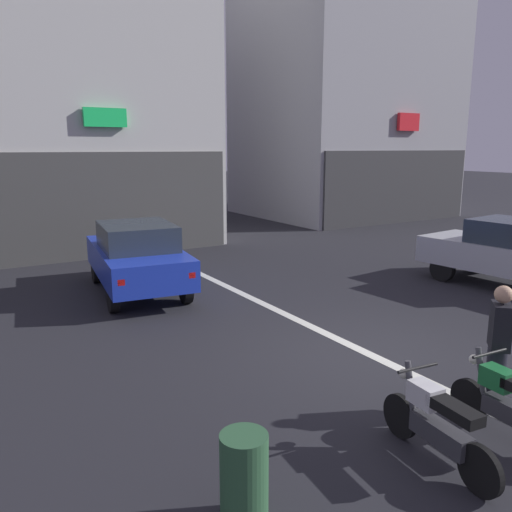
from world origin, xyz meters
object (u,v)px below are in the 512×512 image
object	(u,v)px
car_blue_crossing_near	(137,256)
motorcycle_green_row_left_mid	(510,404)
person_by_motorcycles	(498,348)
trash_bin	(244,478)
motorcycle_white_row_leftmost	(437,423)

from	to	relation	value
car_blue_crossing_near	motorcycle_green_row_left_mid	xyz separation A→B (m)	(1.57, -8.26, -0.43)
person_by_motorcycles	trash_bin	size ratio (longest dim) A/B	1.96
motorcycle_green_row_left_mid	person_by_motorcycles	bearing A→B (deg)	46.76
car_blue_crossing_near	person_by_motorcycles	size ratio (longest dim) A/B	2.57
motorcycle_green_row_left_mid	person_by_motorcycles	distance (m)	0.81
motorcycle_white_row_leftmost	motorcycle_green_row_left_mid	xyz separation A→B (m)	(1.05, -0.16, 0.00)
car_blue_crossing_near	motorcycle_green_row_left_mid	size ratio (longest dim) A/B	2.57
person_by_motorcycles	motorcycle_green_row_left_mid	bearing A→B (deg)	-133.24
motorcycle_white_row_leftmost	motorcycle_green_row_left_mid	world-z (taller)	same
person_by_motorcycles	trash_bin	xyz separation A→B (m)	(-3.72, -0.05, -0.43)
motorcycle_white_row_leftmost	trash_bin	bearing A→B (deg)	172.01
car_blue_crossing_near	trash_bin	xyz separation A→B (m)	(-1.67, -7.79, -0.46)
car_blue_crossing_near	motorcycle_green_row_left_mid	bearing A→B (deg)	-79.21
car_blue_crossing_near	person_by_motorcycles	distance (m)	8.02
car_blue_crossing_near	trash_bin	world-z (taller)	car_blue_crossing_near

